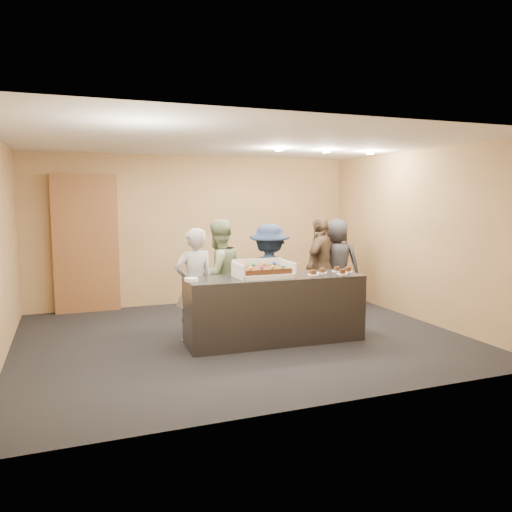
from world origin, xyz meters
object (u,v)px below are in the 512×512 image
object	(u,v)px
storage_cabinet	(86,244)
sheet_cake	(264,270)
serving_counter	(275,309)
person_dark_suit	(337,264)
plate_stack	(191,280)
person_server_grey	(195,285)
person_brown_extra	(321,265)
person_navy_man	(270,278)
cake_box	(263,273)
person_sage_man	(218,275)

from	to	relation	value
storage_cabinet	sheet_cake	size ratio (longest dim) A/B	3.70
serving_counter	person_dark_suit	xyz separation A→B (m)	(1.78, 1.42, 0.35)
sheet_cake	plate_stack	world-z (taller)	sheet_cake
serving_counter	storage_cabinet	bearing A→B (deg)	131.90
person_server_grey	person_brown_extra	size ratio (longest dim) A/B	0.95
serving_counter	person_server_grey	distance (m)	1.14
person_server_grey	plate_stack	bearing A→B (deg)	62.03
storage_cabinet	person_brown_extra	xyz separation A→B (m)	(3.69, -1.52, -0.36)
serving_counter	person_navy_man	xyz separation A→B (m)	(0.16, 0.57, 0.34)
cake_box	person_brown_extra	distance (m)	1.99
serving_counter	person_navy_man	size ratio (longest dim) A/B	1.53
serving_counter	person_brown_extra	distance (m)	1.92
person_server_grey	person_sage_man	xyz separation A→B (m)	(0.47, 0.43, 0.04)
storage_cabinet	sheet_cake	xyz separation A→B (m)	(2.14, -2.80, -0.17)
person_brown_extra	person_dark_suit	distance (m)	0.42
cake_box	person_sage_man	distance (m)	0.94
storage_cabinet	sheet_cake	bearing A→B (deg)	-52.61
cake_box	person_dark_suit	bearing A→B (deg)	35.71
person_navy_man	person_dark_suit	size ratio (longest dim) A/B	0.98
person_navy_man	person_brown_extra	xyz separation A→B (m)	(1.23, 0.70, 0.03)
serving_counter	sheet_cake	xyz separation A→B (m)	(-0.16, 0.00, 0.55)
plate_stack	person_server_grey	xyz separation A→B (m)	(0.15, 0.44, -0.15)
cake_box	person_server_grey	world-z (taller)	person_server_grey
person_sage_man	person_brown_extra	bearing A→B (deg)	173.55
person_dark_suit	person_sage_man	bearing A→B (deg)	51.91
cake_box	plate_stack	bearing A→B (deg)	-178.71
serving_counter	plate_stack	bearing A→B (deg)	-177.80
storage_cabinet	cake_box	size ratio (longest dim) A/B	3.16
cake_box	person_brown_extra	size ratio (longest dim) A/B	0.45
serving_counter	sheet_cake	size ratio (longest dim) A/B	3.79
serving_counter	person_sage_man	bearing A→B (deg)	123.57
storage_cabinet	serving_counter	bearing A→B (deg)	-50.56
plate_stack	person_brown_extra	xyz separation A→B (m)	(2.53, 1.27, -0.11)
cake_box	person_navy_man	size ratio (longest dim) A/B	0.47
cake_box	sheet_cake	size ratio (longest dim) A/B	1.17
sheet_cake	cake_box	bearing A→B (deg)	89.00
storage_cabinet	person_navy_man	distance (m)	3.34
person_server_grey	person_sage_man	size ratio (longest dim) A/B	0.95
cake_box	person_sage_man	bearing A→B (deg)	113.37
person_server_grey	person_sage_man	distance (m)	0.64
serving_counter	person_navy_man	world-z (taller)	person_navy_man
person_dark_suit	person_brown_extra	bearing A→B (deg)	59.06
sheet_cake	plate_stack	xyz separation A→B (m)	(-0.98, 0.01, -0.08)
storage_cabinet	person_server_grey	xyz separation A→B (m)	(1.30, -2.35, -0.40)
plate_stack	person_sage_man	distance (m)	1.08
person_server_grey	person_dark_suit	distance (m)	2.94
person_sage_man	person_navy_man	bearing A→B (deg)	137.82
serving_counter	person_sage_man	size ratio (longest dim) A/B	1.47
person_brown_extra	person_dark_suit	world-z (taller)	person_brown_extra
person_server_grey	person_dark_suit	bearing A→B (deg)	-170.15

